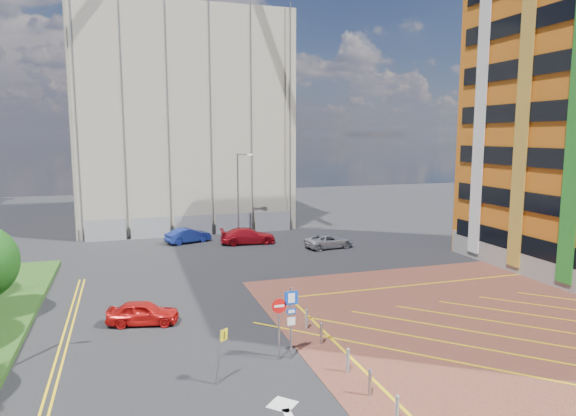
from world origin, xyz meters
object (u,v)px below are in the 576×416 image
car_red_back (248,236)px  car_silver_back (329,241)px  warning_sign (221,349)px  car_blue_back (188,235)px  lamp_back (239,192)px  car_red_left (143,313)px  sign_cluster (287,316)px

car_red_back → car_silver_back: 7.35m
warning_sign → car_blue_back: warning_sign is taller
car_red_back → car_blue_back: bearing=72.1°
car_blue_back → car_silver_back: size_ratio=0.96×
lamp_back → car_blue_back: bearing=-167.6°
car_blue_back → car_red_back: (5.06, -2.06, 0.04)m
car_red_left → car_red_back: car_red_back is taller
car_red_left → car_blue_back: 20.24m
car_silver_back → car_red_left: bearing=124.1°
car_blue_back → car_red_back: size_ratio=0.83×
car_red_left → sign_cluster: bearing=-124.5°
car_blue_back → warning_sign: bearing=156.3°
lamp_back → car_red_left: size_ratio=2.21×
lamp_back → sign_cluster: bearing=-98.0°
warning_sign → car_red_back: 26.20m
lamp_back → car_red_back: 4.81m
car_red_back → car_red_left: bearing=155.4°
lamp_back → car_blue_back: 6.27m
lamp_back → sign_cluster: size_ratio=2.50×
warning_sign → car_red_back: (7.02, 25.23, -0.72)m
sign_cluster → warning_sign: (-3.13, -1.36, -0.52)m
sign_cluster → car_red_back: 24.22m
lamp_back → car_silver_back: 10.17m
lamp_back → car_silver_back: bearing=-47.4°
car_silver_back → warning_sign: bearing=141.4°
lamp_back → sign_cluster: (-3.78, -27.02, -2.41)m
lamp_back → car_red_left: bearing=-114.8°
lamp_back → car_red_left: lamp_back is taller
sign_cluster → lamp_back: bearing=82.0°
sign_cluster → warning_sign: sign_cluster is taller
lamp_back → car_red_left: (-9.59, -20.79, -3.74)m
sign_cluster → car_red_back: sign_cluster is taller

